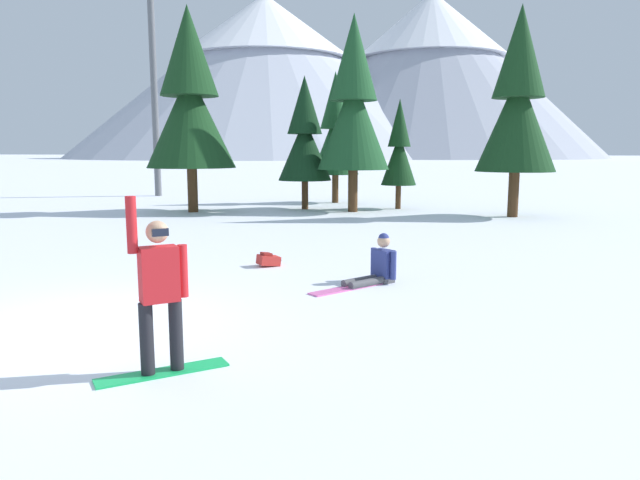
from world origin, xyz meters
The scene contains 13 objects.
ground_plane centered at (0.00, 0.00, 0.00)m, with size 800.00×800.00×0.00m, color white.
snowboarder_foreground centered at (1.97, -1.33, 0.93)m, with size 1.23×1.21×1.97m.
snowboarder_midground centered at (3.41, 3.72, 0.32)m, with size 1.35×1.68×0.93m.
backpack_red centered at (0.89, 4.72, 0.14)m, with size 0.55×0.55×0.31m.
pine_tree_young centered at (-2.12, 16.91, 3.02)m, with size 2.25×2.25×5.54m.
pine_tree_leaning centered at (-6.14, 14.54, 4.40)m, with size 3.53×3.53×8.07m.
pine_tree_tall centered at (-1.67, 20.31, 3.34)m, with size 2.22×2.22×6.13m.
pine_tree_twin centered at (6.26, 16.21, 4.18)m, with size 2.90×2.90×7.67m.
pine_tree_broad centered at (0.08, 16.39, 4.23)m, with size 2.88×2.88×7.77m.
pine_tree_slender centered at (1.67, 18.11, 2.51)m, with size 1.49×1.49×4.62m.
ski_lift_tower centered at (-12.21, 21.91, 6.58)m, with size 3.06×0.36×11.78m.
peak_east_ridge centered at (-77.37, 206.82, 31.54)m, with size 147.30×147.30×60.37m.
peak_north_spur centered at (-18.07, 231.71, 33.02)m, with size 131.80×131.80×63.20m.
Camera 1 is at (5.33, -6.77, 2.42)m, focal length 32.83 mm.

